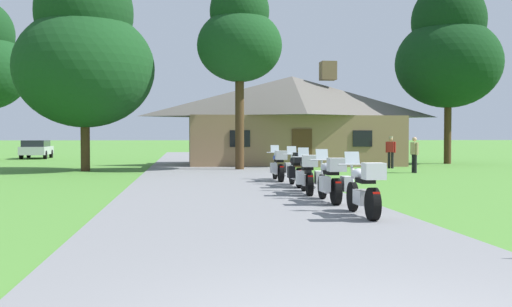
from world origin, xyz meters
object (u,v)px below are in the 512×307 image
Objects in this scene: motorcycle_white_nearest_to_camera at (364,189)px; motorcycle_black_fourth_in_row at (297,170)px; motorcycle_silver_second_in_row at (331,180)px; tree_left_near at (85,52)px; motorcycle_black_third_in_row at (308,175)px; bystander_red_shirt_near_lodge at (391,150)px; parked_silver_suv_far_left at (36,148)px; tree_by_lodge_front at (240,36)px; motorcycle_blue_farthest_in_row at (279,166)px; tree_right_of_lodge at (448,51)px; bystander_tan_shirt_beside_signpost at (414,153)px.

motorcycle_white_nearest_to_camera is 7.29m from motorcycle_black_fourth_in_row.
motorcycle_silver_second_in_row is 18.46m from tree_left_near.
motorcycle_black_third_in_row is 1.24× the size of bystander_red_shirt_near_lodge.
parked_silver_suv_far_left is at bearing 118.29° from motorcycle_black_fourth_in_row.
tree_by_lodge_front is at bearing 93.41° from motorcycle_silver_second_in_row.
motorcycle_black_third_in_row is at bearing 93.48° from motorcycle_silver_second_in_row.
bystander_red_shirt_near_lodge is 9.96m from tree_by_lodge_front.
motorcycle_blue_farthest_in_row is at bearing 94.85° from motorcycle_black_fourth_in_row.
bystander_red_shirt_near_lodge is at bearing 58.31° from motorcycle_black_fourth_in_row.
motorcycle_blue_farthest_in_row is 10.04m from tree_by_lodge_front.
motorcycle_white_nearest_to_camera is 1.00× the size of motorcycle_silver_second_in_row.
tree_by_lodge_front is at bearing -136.25° from bystander_red_shirt_near_lodge.
tree_right_of_lodge is (12.59, 23.57, 6.37)m from motorcycle_white_nearest_to_camera.
motorcycle_white_nearest_to_camera is 16.36m from bystander_tan_shirt_beside_signpost.
tree_right_of_lodge reaches higher than parked_silver_suv_far_left.
parked_silver_suv_far_left is at bearing 114.41° from motorcycle_silver_second_in_row.
parked_silver_suv_far_left is at bearing 119.85° from motorcycle_blue_farthest_in_row.
motorcycle_black_fourth_in_row is at bearing 90.55° from motorcycle_white_nearest_to_camera.
tree_left_near is (-8.39, 15.60, 5.19)m from motorcycle_silver_second_in_row.
motorcycle_blue_farthest_in_row is at bearing 95.03° from motorcycle_black_third_in_row.
bystander_tan_shirt_beside_signpost is at bearing -20.93° from tree_by_lodge_front.
motorcycle_black_fourth_in_row is at bearing 128.42° from bystander_tan_shirt_beside_signpost.
tree_left_near is (-8.26, 13.38, 5.19)m from motorcycle_black_third_in_row.
bystander_red_shirt_near_lodge reaches higher than motorcycle_black_fourth_in_row.
bystander_tan_shirt_beside_signpost reaches higher than motorcycle_black_third_in_row.
motorcycle_silver_second_in_row is 0.22× the size of tree_by_lodge_front.
tree_by_lodge_front is at bearing -55.64° from parked_silver_suv_far_left.
tree_left_near reaches higher than tree_by_lodge_front.
motorcycle_silver_second_in_row is 1.00× the size of motorcycle_black_third_in_row.
motorcycle_silver_second_in_row is 1.25× the size of bystander_tan_shirt_beside_signpost.
motorcycle_blue_farthest_in_row is 19.83m from tree_right_of_lodge.
bystander_red_shirt_near_lodge is at bearing 6.53° from tree_by_lodge_front.
motorcycle_black_third_in_row is 14.38m from tree_by_lodge_front.
tree_left_near is at bearing 118.48° from motorcycle_silver_second_in_row.
motorcycle_silver_second_in_row is 25.34m from tree_right_of_lodge.
tree_right_of_lodge is (12.64, 21.02, 6.38)m from motorcycle_silver_second_in_row.
motorcycle_blue_farthest_in_row is 12.82m from tree_left_near.
bystander_tan_shirt_beside_signpost is (7.00, 12.25, 0.32)m from motorcycle_silver_second_in_row.
motorcycle_silver_second_in_row is at bearing -86.81° from tree_by_lodge_front.
motorcycle_black_third_in_row is 1.00× the size of motorcycle_black_fourth_in_row.
tree_right_of_lodge is 14.67m from tree_by_lodge_front.
motorcycle_white_nearest_to_camera and motorcycle_black_third_in_row have the same top height.
tree_right_of_lodge reaches higher than motorcycle_blue_farthest_in_row.
motorcycle_black_fourth_in_row is at bearing -85.54° from motorcycle_blue_farthest_in_row.
motorcycle_black_third_in_row is 15.80m from bystander_red_shirt_near_lodge.
bystander_tan_shirt_beside_signpost is at bearing -47.42° from parked_silver_suv_far_left.
tree_left_near is at bearing -165.56° from tree_right_of_lodge.
motorcycle_black_third_in_row is at bearing -93.41° from motorcycle_black_fourth_in_row.
motorcycle_black_fourth_in_row is 12.16m from tree_by_lodge_front.
motorcycle_white_nearest_to_camera is 1.25× the size of bystander_tan_shirt_beside_signpost.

